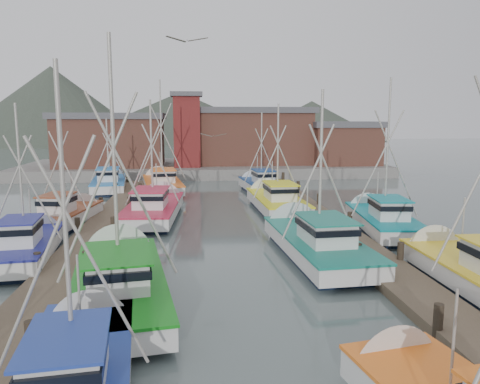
{
  "coord_description": "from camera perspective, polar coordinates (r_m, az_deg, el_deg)",
  "views": [
    {
      "loc": [
        -1.4,
        -21.82,
        6.79
      ],
      "look_at": [
        1.28,
        4.56,
        2.6
      ],
      "focal_mm": 35.0,
      "sensor_mm": 36.0,
      "label": 1
    }
  ],
  "objects": [
    {
      "name": "ground",
      "position": [
        22.9,
        -2.05,
        -8.28
      ],
      "size": [
        260.0,
        260.0,
        0.0
      ],
      "primitive_type": "plane",
      "color": "#4A5958",
      "rests_on": "ground"
    },
    {
      "name": "dock_left",
      "position": [
        27.27,
        -17.55,
        -5.41
      ],
      "size": [
        2.3,
        46.0,
        1.5
      ],
      "color": "#4D402F",
      "rests_on": "ground"
    },
    {
      "name": "dock_right",
      "position": [
        27.98,
        11.89,
        -4.82
      ],
      "size": [
        2.3,
        46.0,
        1.5
      ],
      "color": "#4D402F",
      "rests_on": "ground"
    },
    {
      "name": "quay",
      "position": [
        59.16,
        -4.42,
        2.94
      ],
      "size": [
        44.0,
        16.0,
        1.2
      ],
      "primitive_type": "cube",
      "color": "gray",
      "rests_on": "ground"
    },
    {
      "name": "shed_left",
      "position": [
        57.68,
        -15.47,
        6.22
      ],
      "size": [
        12.72,
        8.48,
        6.2
      ],
      "color": "#582D27",
      "rests_on": "quay"
    },
    {
      "name": "shed_center",
      "position": [
        59.32,
        1.38,
        6.94
      ],
      "size": [
        14.84,
        9.54,
        6.9
      ],
      "color": "#582D27",
      "rests_on": "quay"
    },
    {
      "name": "shed_right",
      "position": [
        58.85,
        12.49,
        5.89
      ],
      "size": [
        8.48,
        6.36,
        5.2
      ],
      "color": "#582D27",
      "rests_on": "quay"
    },
    {
      "name": "lookout_tower",
      "position": [
        54.84,
        -6.48,
        7.63
      ],
      "size": [
        3.6,
        3.6,
        8.5
      ],
      "color": "maroon",
      "rests_on": "quay"
    },
    {
      "name": "distant_hills",
      "position": [
        145.02,
        -10.34,
        6.15
      ],
      "size": [
        175.0,
        140.0,
        42.0
      ],
      "color": "#444D40",
      "rests_on": "ground"
    },
    {
      "name": "boat_0",
      "position": [
        12.87,
        -19.13,
        -19.89
      ],
      "size": [
        3.42,
        8.4,
        8.65
      ],
      "rotation": [
        0.0,
        0.0,
        0.11
      ],
      "color": "black",
      "rests_on": "ground"
    },
    {
      "name": "boat_4",
      "position": [
        18.77,
        -14.51,
        -10.29
      ],
      "size": [
        4.71,
        10.64,
        10.62
      ],
      "rotation": [
        0.0,
        0.0,
        0.15
      ],
      "color": "black",
      "rests_on": "ground"
    },
    {
      "name": "boat_5",
      "position": [
        23.84,
        8.93,
        -5.98
      ],
      "size": [
        3.85,
        10.37,
        9.07
      ],
      "rotation": [
        0.0,
        0.0,
        0.07
      ],
      "color": "black",
      "rests_on": "ground"
    },
    {
      "name": "boat_6",
      "position": [
        25.12,
        -24.37,
        -5.92
      ],
      "size": [
        3.3,
        8.17,
        8.08
      ],
      "rotation": [
        0.0,
        0.0,
        0.11
      ],
      "color": "black",
      "rests_on": "ground"
    },
    {
      "name": "boat_7",
      "position": [
        21.27,
        26.62,
        -8.66
      ],
      "size": [
        4.46,
        9.12,
        11.25
      ],
      "rotation": [
        0.0,
        0.0,
        0.01
      ],
      "color": "black",
      "rests_on": "ground"
    },
    {
      "name": "boat_8",
      "position": [
        32.75,
        -10.33,
        -1.92
      ],
      "size": [
        3.84,
        10.38,
        8.95
      ],
      "rotation": [
        0.0,
        0.0,
        -0.07
      ],
      "color": "black",
      "rests_on": "ground"
    },
    {
      "name": "boat_9",
      "position": [
        35.03,
        4.29,
        -1.09
      ],
      "size": [
        3.58,
        9.86,
        8.7
      ],
      "rotation": [
        0.0,
        0.0,
        0.04
      ],
      "color": "black",
      "rests_on": "ground"
    },
    {
      "name": "boat_10",
      "position": [
        31.71,
        -20.29,
        -2.7
      ],
      "size": [
        3.57,
        8.15,
        8.06
      ],
      "rotation": [
        0.0,
        0.0,
        -0.16
      ],
      "color": "black",
      "rests_on": "ground"
    },
    {
      "name": "boat_11",
      "position": [
        29.85,
        16.77,
        -3.21
      ],
      "size": [
        3.94,
        9.09,
        9.84
      ],
      "rotation": [
        0.0,
        0.0,
        -0.11
      ],
      "color": "black",
      "rests_on": "ground"
    },
    {
      "name": "boat_12",
      "position": [
        44.66,
        -9.51,
        1.0
      ],
      "size": [
        4.47,
        10.37,
        11.17
      ],
      "rotation": [
        0.0,
        0.0,
        0.14
      ],
      "color": "black",
      "rests_on": "ground"
    },
    {
      "name": "boat_13",
      "position": [
        43.1,
        2.39,
        0.82
      ],
      "size": [
        3.39,
        8.62,
        7.98
      ],
      "rotation": [
        0.0,
        0.0,
        0.1
      ],
      "color": "black",
      "rests_on": "ground"
    },
    {
      "name": "boat_14",
      "position": [
        46.47,
        -15.62,
        1.09
      ],
      "size": [
        3.97,
        9.66,
        7.58
      ],
      "rotation": [
        0.0,
        0.0,
        0.12
      ],
      "color": "black",
      "rests_on": "ground"
    },
    {
      "name": "gull_near",
      "position": [
        18.02,
        -6.47,
        17.94
      ],
      "size": [
        1.55,
        0.66,
        0.24
      ],
      "rotation": [
        0.0,
        0.0,
        0.32
      ],
      "color": "gray",
      "rests_on": "ground"
    },
    {
      "name": "gull_far",
      "position": [
        27.37,
        -3.27,
        6.9
      ],
      "size": [
        1.53,
        0.66,
        0.24
      ],
      "rotation": [
        0.0,
        0.0,
        -0.41
      ],
      "color": "gray",
      "rests_on": "ground"
    }
  ]
}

